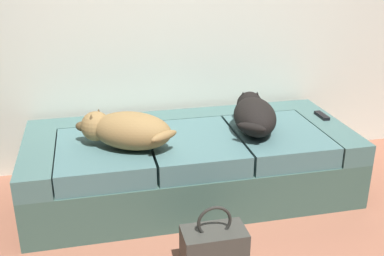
% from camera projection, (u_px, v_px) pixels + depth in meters
% --- Properties ---
extents(couch, '(2.07, 0.91, 0.43)m').
position_uv_depth(couch, '(190.00, 163.00, 3.05)').
color(couch, '#39564C').
rests_on(couch, ground).
extents(dog_tan, '(0.61, 0.46, 0.22)m').
position_uv_depth(dog_tan, '(125.00, 130.00, 2.72)').
color(dog_tan, olive).
rests_on(dog_tan, couch).
extents(dog_dark, '(0.35, 0.62, 0.21)m').
position_uv_depth(dog_dark, '(254.00, 114.00, 2.97)').
color(dog_dark, black).
rests_on(dog_dark, couch).
extents(tv_remote, '(0.05, 0.15, 0.02)m').
position_uv_depth(tv_remote, '(322.00, 116.00, 3.22)').
color(tv_remote, black).
rests_on(tv_remote, couch).
extents(handbag, '(0.32, 0.18, 0.38)m').
position_uv_depth(handbag, '(214.00, 250.00, 2.33)').
color(handbag, '#373832').
rests_on(handbag, ground).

